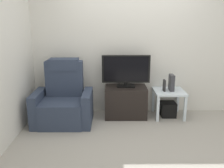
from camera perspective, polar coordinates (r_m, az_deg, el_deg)
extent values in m
plane|color=#9E998E|center=(3.79, 6.02, -12.24)|extent=(6.40, 6.40, 0.00)
cube|color=silver|center=(4.52, 4.92, 9.45)|extent=(6.40, 0.06, 2.60)
cube|color=silver|center=(3.69, -24.05, 6.99)|extent=(0.06, 4.48, 2.60)
cube|color=black|center=(4.43, 3.22, -4.18)|extent=(0.75, 0.49, 0.56)
cube|color=black|center=(4.17, 3.43, -3.79)|extent=(0.69, 0.02, 0.02)
cube|color=black|center=(4.21, 3.40, -3.12)|extent=(0.34, 0.11, 0.04)
cube|color=black|center=(4.36, 3.26, -0.44)|extent=(0.32, 0.20, 0.03)
cube|color=black|center=(4.35, 3.27, 0.06)|extent=(0.06, 0.04, 0.05)
cube|color=black|center=(4.29, 3.32, 3.56)|extent=(0.86, 0.05, 0.49)
cube|color=black|center=(4.27, 3.34, 3.49)|extent=(0.79, 0.01, 0.44)
cube|color=#2D384C|center=(4.23, -11.49, -6.43)|extent=(0.70, 0.72, 0.42)
cube|color=#2D384C|center=(4.33, -11.18, 1.31)|extent=(0.64, 0.20, 0.62)
cube|color=#2D384C|center=(4.29, -11.29, 4.62)|extent=(0.50, 0.26, 0.20)
cube|color=#2D384C|center=(4.30, -17.06, -5.42)|extent=(0.14, 0.68, 0.56)
cube|color=#2D384C|center=(4.14, -5.80, -5.61)|extent=(0.14, 0.68, 0.56)
cube|color=silver|center=(4.48, 13.38, -1.73)|extent=(0.54, 0.54, 0.04)
cube|color=silver|center=(4.29, 10.81, -5.82)|extent=(0.04, 0.04, 0.46)
cube|color=silver|center=(4.40, 16.92, -5.66)|extent=(0.04, 0.04, 0.46)
cube|color=silver|center=(4.73, 9.72, -3.79)|extent=(0.04, 0.04, 0.46)
cube|color=silver|center=(4.83, 15.30, -3.69)|extent=(0.04, 0.04, 0.46)
cube|color=black|center=(4.59, 13.12, -5.82)|extent=(0.26, 0.26, 0.26)
cube|color=#262626|center=(4.41, 12.27, -0.32)|extent=(0.03, 0.11, 0.20)
cube|color=#333338|center=(4.46, 13.91, 0.32)|extent=(0.07, 0.20, 0.29)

